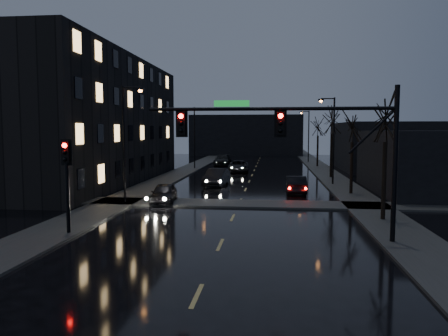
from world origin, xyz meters
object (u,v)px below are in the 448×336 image
(oncoming_car_b, at_px, (217,177))
(oncoming_car_c, at_px, (239,166))
(oncoming_car_a, at_px, (164,193))
(oncoming_car_d, at_px, (223,160))
(lead_car, at_px, (296,185))

(oncoming_car_b, distance_m, oncoming_car_c, 13.13)
(oncoming_car_a, bearing_deg, oncoming_car_d, 83.23)
(oncoming_car_c, height_order, oncoming_car_d, oncoming_car_d)
(oncoming_car_a, xyz_separation_m, lead_car, (9.35, 5.70, 0.03))
(oncoming_car_c, bearing_deg, oncoming_car_b, -97.12)
(oncoming_car_a, relative_size, lead_car, 0.92)
(oncoming_car_a, xyz_separation_m, oncoming_car_b, (2.41, 9.89, 0.09))
(oncoming_car_d, bearing_deg, oncoming_car_c, -71.90)
(oncoming_car_b, bearing_deg, oncoming_car_c, 91.85)
(oncoming_car_a, bearing_deg, oncoming_car_c, 75.40)
(oncoming_car_a, height_order, lead_car, lead_car)
(oncoming_car_a, xyz_separation_m, oncoming_car_d, (0.34, 32.85, 0.08))
(lead_car, bearing_deg, oncoming_car_a, 31.45)
(oncoming_car_c, relative_size, lead_car, 1.17)
(oncoming_car_c, xyz_separation_m, oncoming_car_d, (-3.06, 9.87, 0.06))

